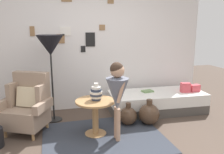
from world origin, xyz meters
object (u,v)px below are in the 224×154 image
demijohn_far (149,114)px  book_on_daybed (147,91)px  armchair (28,106)px  floor_lamp (50,47)px  side_table (95,110)px  person_child (117,91)px  daybed (157,102)px  demijohn_near (128,116)px  vase_striped (96,93)px

demijohn_far → book_on_daybed: bearing=69.5°
armchair → floor_lamp: 1.06m
side_table → book_on_daybed: (1.23, 0.79, 0.00)m
armchair → person_child: bearing=-27.3°
floor_lamp → side_table: bearing=-50.7°
floor_lamp → book_on_daybed: bearing=0.5°
armchair → daybed: armchair is taller
person_child → floor_lamp: bearing=131.3°
person_child → demijohn_near: 0.86m
daybed → demijohn_near: demijohn_near is taller
vase_striped → person_child: bearing=-47.6°
person_child → demijohn_near: size_ratio=3.01×
side_table → floor_lamp: floor_lamp is taller
side_table → demijohn_far: 1.03m
daybed → book_on_daybed: bearing=154.7°
side_table → floor_lamp: bearing=129.3°
daybed → book_on_daybed: book_on_daybed is taller
floor_lamp → person_child: 1.49m
side_table → person_child: size_ratio=0.52×
book_on_daybed → demijohn_near: size_ratio=0.55×
vase_striped → demijohn_near: size_ratio=0.68×
floor_lamp → demijohn_far: (1.62, -0.62, -1.16)m
daybed → floor_lamp: size_ratio=1.24×
side_table → armchair: bearing=158.3°
person_child → book_on_daybed: person_child is taller
side_table → vase_striped: (0.02, 0.02, 0.27)m
floor_lamp → person_child: size_ratio=1.29×
demijohn_near → demijohn_far: (0.36, -0.08, 0.03)m
vase_striped → book_on_daybed: (1.21, 0.77, -0.27)m
armchair → vase_striped: (1.06, -0.40, 0.25)m
demijohn_far → armchair: bearing=172.5°
armchair → book_on_daybed: armchair is taller
daybed → vase_striped: 1.62m
side_table → daybed: bearing=26.6°
floor_lamp → demijohn_far: 2.09m
armchair → book_on_daybed: (2.27, 0.37, -0.02)m
side_table → floor_lamp: 1.36m
side_table → person_child: (0.28, -0.27, 0.37)m
daybed → demijohn_far: size_ratio=4.25×
person_child → book_on_daybed: size_ratio=5.49×
armchair → side_table: armchair is taller
vase_striped → person_child: person_child is taller
vase_striped → floor_lamp: 1.19m
daybed → vase_striped: vase_striped is taller
armchair → demijohn_near: 1.70m
armchair → side_table: (1.04, -0.41, -0.02)m
vase_striped → demijohn_near: vase_striped is taller
side_table → demijohn_near: bearing=19.6°
book_on_daybed → daybed: bearing=-25.3°
side_table → demijohn_near: side_table is taller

